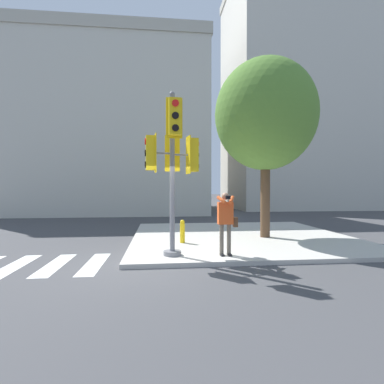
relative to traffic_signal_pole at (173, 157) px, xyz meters
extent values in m
plane|color=#424244|center=(-0.80, -0.35, -2.75)|extent=(160.00, 160.00, 0.00)
cube|color=#BCB7AD|center=(2.70, 3.15, -2.69)|extent=(8.00, 8.00, 0.12)
cube|color=silver|center=(-2.00, -0.21, -2.74)|extent=(0.45, 2.28, 0.01)
cube|color=silver|center=(-2.95, -0.21, -2.74)|extent=(0.45, 2.28, 0.01)
cube|color=silver|center=(-3.91, -0.21, -2.74)|extent=(0.45, 2.28, 0.01)
cylinder|color=slate|center=(-0.01, -0.01, -2.56)|extent=(0.48, 0.48, 0.12)
cylinder|color=slate|center=(-0.01, -0.01, -0.44)|extent=(0.14, 0.14, 4.13)
sphere|color=slate|center=(-0.01, -0.01, 1.67)|extent=(0.15, 0.15, 0.15)
cylinder|color=slate|center=(0.00, 0.25, 0.15)|extent=(0.07, 0.39, 0.05)
cube|color=yellow|center=(0.02, 0.57, 0.15)|extent=(0.31, 0.25, 0.90)
cube|color=yellow|center=(0.01, 0.43, 0.15)|extent=(0.42, 0.04, 1.02)
cylinder|color=red|center=(0.02, 0.70, 0.45)|extent=(0.17, 0.04, 0.17)
cylinder|color=black|center=(0.02, 0.70, 0.15)|extent=(0.17, 0.04, 0.17)
cylinder|color=black|center=(0.02, 0.70, -0.15)|extent=(0.17, 0.04, 0.17)
cylinder|color=slate|center=(0.01, -0.27, 0.94)|extent=(0.08, 0.39, 0.05)
cube|color=yellow|center=(0.03, -0.58, 0.94)|extent=(0.32, 0.26, 0.90)
cube|color=yellow|center=(0.02, -0.45, 0.94)|extent=(0.42, 0.05, 1.02)
cylinder|color=red|center=(0.04, -0.72, 1.24)|extent=(0.17, 0.04, 0.17)
cylinder|color=black|center=(0.04, -0.72, 0.94)|extent=(0.17, 0.04, 0.17)
cylinder|color=black|center=(0.04, -0.72, 0.64)|extent=(0.17, 0.04, 0.17)
cylinder|color=slate|center=(-0.27, -0.03, 0.10)|extent=(0.39, 0.08, 0.05)
cube|color=yellow|center=(-0.58, -0.06, 0.10)|extent=(0.26, 0.32, 0.90)
cube|color=yellow|center=(-0.45, -0.05, 0.10)|extent=(0.06, 0.42, 1.02)
cylinder|color=red|center=(-0.72, -0.07, 0.40)|extent=(0.04, 0.17, 0.17)
cylinder|color=black|center=(-0.72, -0.07, 0.10)|extent=(0.04, 0.17, 0.17)
cylinder|color=black|center=(-0.72, -0.07, -0.20)|extent=(0.04, 0.17, 0.17)
cylinder|color=slate|center=(0.25, 0.04, 0.07)|extent=(0.39, 0.12, 0.05)
cube|color=yellow|center=(0.56, 0.09, 0.07)|extent=(0.29, 0.34, 0.90)
cube|color=yellow|center=(0.43, 0.07, 0.07)|extent=(0.10, 0.42, 1.02)
cylinder|color=red|center=(0.69, 0.12, 0.37)|extent=(0.06, 0.17, 0.17)
cylinder|color=black|center=(0.69, 0.12, 0.07)|extent=(0.06, 0.17, 0.17)
cylinder|color=black|center=(0.69, 0.12, -0.23)|extent=(0.06, 0.17, 0.17)
cube|color=black|center=(1.30, -0.20, -2.60)|extent=(0.09, 0.24, 0.05)
cube|color=black|center=(1.50, -0.20, -2.60)|extent=(0.09, 0.24, 0.05)
cylinder|color=#6B6051|center=(1.30, -0.14, -2.21)|extent=(0.11, 0.11, 0.83)
cylinder|color=#6B6051|center=(1.50, -0.14, -2.21)|extent=(0.11, 0.11, 0.83)
cube|color=#E55623|center=(1.40, -0.14, -1.50)|extent=(0.40, 0.22, 0.59)
sphere|color=tan|center=(1.40, -0.14, -1.04)|extent=(0.19, 0.19, 0.19)
cube|color=black|center=(1.40, -0.45, -1.06)|extent=(0.12, 0.10, 0.09)
cylinder|color=black|center=(1.40, -0.52, -1.06)|extent=(0.06, 0.08, 0.06)
cylinder|color=#E55623|center=(1.27, -0.28, -1.13)|extent=(0.23, 0.35, 0.22)
cylinder|color=#E55623|center=(1.54, -0.28, -1.13)|extent=(0.23, 0.35, 0.22)
cube|color=brown|center=(1.68, -0.12, -1.74)|extent=(0.10, 0.20, 0.26)
cylinder|color=brown|center=(3.50, 2.60, -1.03)|extent=(0.35, 0.35, 3.19)
ellipsoid|color=#568433|center=(3.50, 2.60, 1.86)|extent=(3.68, 3.68, 4.05)
cylinder|color=yellow|center=(0.40, 1.79, -2.31)|extent=(0.16, 0.16, 0.64)
sphere|color=yellow|center=(0.40, 1.79, -1.94)|extent=(0.15, 0.15, 0.15)
cylinder|color=yellow|center=(0.40, 1.68, -2.23)|extent=(0.07, 0.06, 0.07)
cube|color=beige|center=(-4.86, 18.36, 3.36)|extent=(15.95, 13.02, 12.22)
cube|color=#B2AD9E|center=(-4.86, 18.36, 9.87)|extent=(16.15, 13.22, 0.80)
cube|color=beige|center=(13.90, 20.09, 7.84)|extent=(14.83, 10.10, 21.18)
camera|label=1|loc=(-0.35, -8.00, -0.81)|focal=28.00mm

